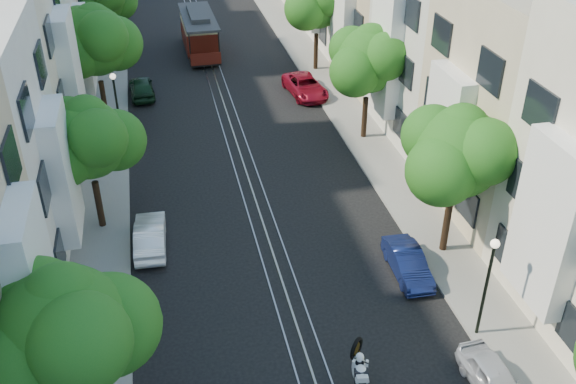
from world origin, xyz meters
TOP-DOWN VIEW (x-y plane):
  - ground at (0.00, 28.00)m, footprint 200.00×200.00m
  - sidewalk_east at (7.25, 28.00)m, footprint 2.50×80.00m
  - sidewalk_west at (-7.25, 28.00)m, footprint 2.50×80.00m
  - rail_left at (-0.55, 28.00)m, footprint 0.06×80.00m
  - rail_slot at (0.00, 28.00)m, footprint 0.06×80.00m
  - rail_right at (0.55, 28.00)m, footprint 0.06×80.00m
  - lane_line at (0.00, 28.00)m, footprint 0.08×80.00m
  - townhouses_east at (11.87, 27.91)m, footprint 7.75×72.00m
  - townhouses_west at (-11.87, 27.91)m, footprint 7.75×72.00m
  - tree_e_b at (7.26, 8.98)m, footprint 4.93×4.08m
  - tree_e_c at (7.26, 19.98)m, footprint 4.84×3.99m
  - tree_e_d at (7.26, 30.98)m, footprint 5.01×4.16m
  - tree_w_a at (-7.14, 1.98)m, footprint 4.93×4.08m
  - tree_w_b at (-7.14, 13.98)m, footprint 4.72×3.87m
  - tree_w_c at (-7.14, 24.98)m, footprint 5.13×4.28m
  - lamp_east at (6.30, 4.00)m, footprint 0.32×0.32m
  - lamp_west at (-6.30, 22.00)m, footprint 0.32×0.32m
  - sportbike_rider at (1.28, 2.41)m, footprint 0.77×2.08m
  - cable_car at (-0.50, 36.34)m, footprint 2.47×7.58m
  - parked_car_e_near at (5.60, 1.48)m, footprint 1.50×3.30m
  - parked_car_e_mid at (5.10, 7.86)m, footprint 1.27×3.45m
  - parked_car_e_far at (5.40, 26.76)m, footprint 2.53×4.61m
  - parked_car_w_mid at (-5.09, 12.00)m, footprint 1.44×3.72m
  - parked_car_w_far at (-5.05, 28.82)m, footprint 1.73×3.82m

SIDE VIEW (x-z plane):
  - ground at x=0.00m, z-range 0.00..0.00m
  - lane_line at x=0.00m, z-range 0.00..0.01m
  - rail_left at x=-0.55m, z-range 0.00..0.02m
  - rail_slot at x=0.00m, z-range 0.00..0.02m
  - rail_right at x=0.55m, z-range 0.00..0.02m
  - sidewalk_east at x=7.25m, z-range 0.00..0.12m
  - sidewalk_west at x=-7.25m, z-range 0.00..0.12m
  - parked_car_e_near at x=5.60m, z-range 0.00..1.10m
  - parked_car_e_mid at x=5.10m, z-range 0.00..1.13m
  - parked_car_w_mid at x=-5.09m, z-range 0.00..1.21m
  - parked_car_e_far at x=5.40m, z-range 0.00..1.22m
  - parked_car_w_far at x=-5.05m, z-range 0.00..1.27m
  - sportbike_rider at x=1.28m, z-range 0.08..1.76m
  - cable_car at x=-0.50m, z-range 0.27..3.17m
  - lamp_east at x=6.30m, z-range 0.77..4.93m
  - lamp_west at x=-6.30m, z-range 0.77..4.93m
  - tree_w_b at x=-7.14m, z-range 1.26..7.53m
  - tree_e_c at x=7.26m, z-range 1.34..7.86m
  - tree_e_b at x=7.26m, z-range 1.39..8.07m
  - tree_w_a at x=-7.14m, z-range 1.39..8.07m
  - tree_e_d at x=7.26m, z-range 1.44..8.29m
  - tree_w_c at x=-7.14m, z-range 1.52..8.62m
  - townhouses_west at x=-11.87m, z-range -0.80..10.96m
  - townhouses_east at x=11.87m, z-range -0.82..11.18m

